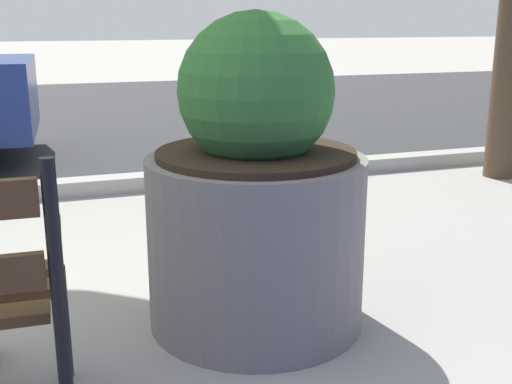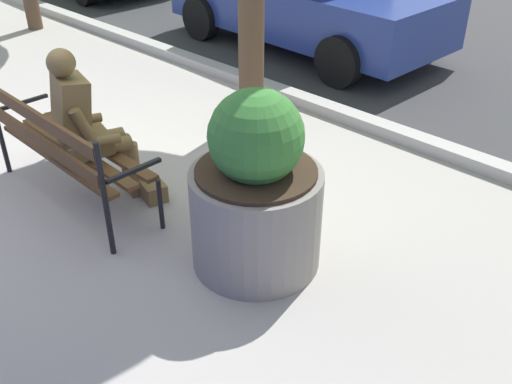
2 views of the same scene
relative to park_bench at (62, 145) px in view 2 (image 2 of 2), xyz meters
name	(u,v)px [view 2 (image 2 of 2)]	position (x,y,z in m)	size (l,w,h in m)	color
ground_plane	(74,192)	(-0.11, 0.08, -0.54)	(80.00, 80.00, 0.00)	#ADA8A0
street_surface	(467,20)	(-0.11, 7.58, -0.54)	(60.00, 9.00, 0.01)	#38383A
curb_stone	(287,94)	(-0.11, 2.98, -0.48)	(60.00, 0.20, 0.12)	#B2AFA8
park_bench	(62,145)	(0.00, 0.00, 0.00)	(1.81, 0.58, 0.95)	brown
bronze_statue_seated	(93,130)	(0.17, 0.21, 0.12)	(0.78, 0.80, 1.37)	brown
concrete_planter	(256,195)	(1.72, 0.51, 0.03)	(0.95, 0.95, 1.36)	gray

